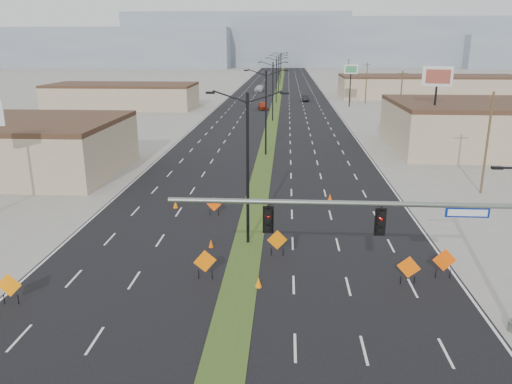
# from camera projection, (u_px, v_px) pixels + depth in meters

# --- Properties ---
(ground) EXTENTS (600.00, 600.00, 0.00)m
(ground) POSITION_uv_depth(u_px,v_px,m) (227.00, 346.00, 22.09)
(ground) COLOR gray
(ground) RESTS_ON ground
(road_surface) EXTENTS (25.00, 400.00, 0.02)m
(road_surface) POSITION_uv_depth(u_px,v_px,m) (276.00, 101.00, 117.79)
(road_surface) COLOR black
(road_surface) RESTS_ON ground
(median_strip) EXTENTS (2.00, 400.00, 0.04)m
(median_strip) POSITION_uv_depth(u_px,v_px,m) (276.00, 101.00, 117.79)
(median_strip) COLOR #384B1B
(median_strip) RESTS_ON ground
(building_sw_far) EXTENTS (30.00, 14.00, 4.50)m
(building_sw_far) POSITION_uv_depth(u_px,v_px,m) (123.00, 97.00, 104.67)
(building_sw_far) COLOR tan
(building_sw_far) RESTS_ON ground
(building_se_far) EXTENTS (44.00, 16.00, 5.00)m
(building_se_far) POSITION_uv_depth(u_px,v_px,m) (430.00, 88.00, 124.42)
(building_se_far) COLOR tan
(building_se_far) RESTS_ON ground
(mesa_west) EXTENTS (180.00, 50.00, 22.00)m
(mesa_west) POSITION_uv_depth(u_px,v_px,m) (80.00, 48.00, 293.98)
(mesa_west) COLOR gray
(mesa_west) RESTS_ON ground
(mesa_center) EXTENTS (220.00, 50.00, 28.00)m
(mesa_center) POSITION_uv_depth(u_px,v_px,m) (350.00, 43.00, 302.88)
(mesa_center) COLOR gray
(mesa_center) RESTS_ON ground
(mesa_backdrop) EXTENTS (140.00, 50.00, 32.00)m
(mesa_backdrop) POSITION_uv_depth(u_px,v_px,m) (238.00, 40.00, 325.56)
(mesa_backdrop) COLOR gray
(mesa_backdrop) RESTS_ON ground
(signal_mast) EXTENTS (16.30, 0.60, 8.00)m
(signal_mast) POSITION_uv_depth(u_px,v_px,m) (422.00, 233.00, 22.14)
(signal_mast) COLOR slate
(signal_mast) RESTS_ON ground
(streetlight_0) EXTENTS (5.15, 0.24, 10.02)m
(streetlight_0) POSITION_uv_depth(u_px,v_px,m) (248.00, 164.00, 32.03)
(streetlight_0) COLOR black
(streetlight_0) RESTS_ON ground
(streetlight_1) EXTENTS (5.15, 0.24, 10.02)m
(streetlight_1) POSITION_uv_depth(u_px,v_px,m) (266.00, 110.00, 58.83)
(streetlight_1) COLOR black
(streetlight_1) RESTS_ON ground
(streetlight_2) EXTENTS (5.15, 0.24, 10.02)m
(streetlight_2) POSITION_uv_depth(u_px,v_px,m) (273.00, 89.00, 85.63)
(streetlight_2) COLOR black
(streetlight_2) RESTS_ON ground
(streetlight_3) EXTENTS (5.15, 0.24, 10.02)m
(streetlight_3) POSITION_uv_depth(u_px,v_px,m) (276.00, 79.00, 112.42)
(streetlight_3) COLOR black
(streetlight_3) RESTS_ON ground
(streetlight_4) EXTENTS (5.15, 0.24, 10.02)m
(streetlight_4) POSITION_uv_depth(u_px,v_px,m) (279.00, 72.00, 139.22)
(streetlight_4) COLOR black
(streetlight_4) RESTS_ON ground
(streetlight_5) EXTENTS (5.15, 0.24, 10.02)m
(streetlight_5) POSITION_uv_depth(u_px,v_px,m) (280.00, 68.00, 166.02)
(streetlight_5) COLOR black
(streetlight_5) RESTS_ON ground
(streetlight_6) EXTENTS (5.15, 0.24, 10.02)m
(streetlight_6) POSITION_uv_depth(u_px,v_px,m) (281.00, 65.00, 192.82)
(streetlight_6) COLOR black
(streetlight_6) RESTS_ON ground
(utility_pole_0) EXTENTS (1.60, 0.20, 9.00)m
(utility_pole_0) POSITION_uv_depth(u_px,v_px,m) (487.00, 142.00, 43.51)
(utility_pole_0) COLOR #4C3823
(utility_pole_0) RESTS_ON ground
(utility_pole_1) EXTENTS (1.60, 0.20, 9.00)m
(utility_pole_1) POSITION_uv_depth(u_px,v_px,m) (401.00, 99.00, 77.01)
(utility_pole_1) COLOR #4C3823
(utility_pole_1) RESTS_ON ground
(utility_pole_2) EXTENTS (1.60, 0.20, 9.00)m
(utility_pole_2) POSITION_uv_depth(u_px,v_px,m) (366.00, 83.00, 110.50)
(utility_pole_2) COLOR #4C3823
(utility_pole_2) RESTS_ON ground
(utility_pole_3) EXTENTS (1.60, 0.20, 9.00)m
(utility_pole_3) POSITION_uv_depth(u_px,v_px,m) (348.00, 74.00, 144.00)
(utility_pole_3) COLOR #4C3823
(utility_pole_3) RESTS_ON ground
(car_left) EXTENTS (2.45, 4.81, 1.57)m
(car_left) POSITION_uv_depth(u_px,v_px,m) (263.00, 106.00, 102.33)
(car_left) COLOR #9C2C11
(car_left) RESTS_ON ground
(car_mid) EXTENTS (1.62, 4.42, 1.45)m
(car_mid) POSITION_uv_depth(u_px,v_px,m) (305.00, 98.00, 117.28)
(car_mid) COLOR black
(car_mid) RESTS_ON ground
(car_far) EXTENTS (2.86, 5.80, 1.62)m
(car_far) POSITION_uv_depth(u_px,v_px,m) (259.00, 88.00, 141.95)
(car_far) COLOR #B1B5BB
(car_far) RESTS_ON ground
(construction_sign_0) EXTENTS (1.29, 0.11, 1.72)m
(construction_sign_0) POSITION_uv_depth(u_px,v_px,m) (9.00, 286.00, 25.34)
(construction_sign_0) COLOR orange
(construction_sign_0) RESTS_ON ground
(construction_sign_1) EXTENTS (1.25, 0.52, 1.76)m
(construction_sign_1) POSITION_uv_depth(u_px,v_px,m) (205.00, 262.00, 28.08)
(construction_sign_1) COLOR orange
(construction_sign_1) RESTS_ON ground
(construction_sign_2) EXTENTS (1.13, 0.15, 1.51)m
(construction_sign_2) POSITION_uv_depth(u_px,v_px,m) (214.00, 205.00, 38.61)
(construction_sign_2) COLOR #FF4F05
(construction_sign_2) RESTS_ON ground
(construction_sign_3) EXTENTS (1.28, 0.20, 1.71)m
(construction_sign_3) POSITION_uv_depth(u_px,v_px,m) (277.00, 241.00, 31.23)
(construction_sign_3) COLOR #DA6B04
(construction_sign_3) RESTS_ON ground
(construction_sign_4) EXTENTS (1.22, 0.46, 1.71)m
(construction_sign_4) POSITION_uv_depth(u_px,v_px,m) (409.00, 268.00, 27.41)
(construction_sign_4) COLOR #F75D05
(construction_sign_4) RESTS_ON ground
(construction_sign_5) EXTENTS (1.37, 0.13, 1.82)m
(construction_sign_5) POSITION_uv_depth(u_px,v_px,m) (444.00, 261.00, 28.15)
(construction_sign_5) COLOR #E74C04
(construction_sign_5) RESTS_ON ground
(cone_0) EXTENTS (0.46, 0.46, 0.62)m
(cone_0) POSITION_uv_depth(u_px,v_px,m) (258.00, 282.00, 27.31)
(cone_0) COLOR orange
(cone_0) RESTS_ON ground
(cone_1) EXTENTS (0.35, 0.35, 0.55)m
(cone_1) POSITION_uv_depth(u_px,v_px,m) (211.00, 244.00, 32.71)
(cone_1) COLOR #D55204
(cone_1) RESTS_ON ground
(cone_2) EXTENTS (0.46, 0.46, 0.59)m
(cone_2) POSITION_uv_depth(u_px,v_px,m) (330.00, 197.00, 42.64)
(cone_2) COLOR #FD4C05
(cone_2) RESTS_ON ground
(cone_3) EXTENTS (0.47, 0.47, 0.66)m
(cone_3) POSITION_uv_depth(u_px,v_px,m) (175.00, 204.00, 40.62)
(cone_3) COLOR #E56204
(cone_3) RESTS_ON ground
(pole_sign_east_near) EXTENTS (3.28, 1.61, 10.42)m
(pole_sign_east_near) POSITION_uv_depth(u_px,v_px,m) (437.00, 83.00, 57.77)
(pole_sign_east_near) COLOR black
(pole_sign_east_near) RESTS_ON ground
(pole_sign_east_far) EXTENTS (2.88, 0.66, 8.78)m
(pole_sign_east_far) POSITION_uv_depth(u_px,v_px,m) (351.00, 73.00, 105.33)
(pole_sign_east_far) COLOR black
(pole_sign_east_far) RESTS_ON ground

